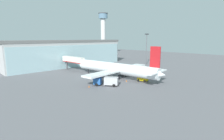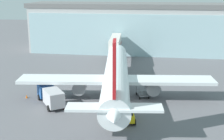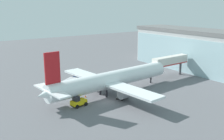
{
  "view_description": "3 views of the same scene",
  "coord_description": "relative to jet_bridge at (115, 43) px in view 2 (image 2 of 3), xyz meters",
  "views": [
    {
      "loc": [
        -48.86,
        -37.52,
        14.19
      ],
      "look_at": [
        -3.95,
        5.29,
        2.75
      ],
      "focal_mm": 28.0,
      "sensor_mm": 36.0,
      "label": 1
    },
    {
      "loc": [
        0.7,
        -44.56,
        17.39
      ],
      "look_at": [
        -4.6,
        5.77,
        3.83
      ],
      "focal_mm": 50.0,
      "sensor_mm": 36.0,
      "label": 2
    },
    {
      "loc": [
        44.13,
        -30.87,
        20.23
      ],
      "look_at": [
        -6.13,
        5.8,
        5.05
      ],
      "focal_mm": 42.0,
      "sensor_mm": 36.0,
      "label": 3
    }
  ],
  "objects": [
    {
      "name": "ground",
      "position": [
        6.01,
        -26.75,
        -4.74
      ],
      "size": [
        240.0,
        240.0,
        0.0
      ],
      "primitive_type": "plane",
      "color": "slate"
    },
    {
      "name": "terminal_building",
      "position": [
        6.01,
        13.3,
        1.83
      ],
      "size": [
        61.72,
        15.34,
        13.15
      ],
      "rotation": [
        0.0,
        0.0,
        -0.05
      ],
      "color": "#AEAEAE",
      "rests_on": "ground"
    },
    {
      "name": "jet_bridge",
      "position": [
        0.0,
        0.0,
        0.0
      ],
      "size": [
        2.66,
        13.16,
        6.13
      ],
      "rotation": [
        0.0,
        0.0,
        1.6
      ],
      "color": "silver",
      "rests_on": "ground"
    },
    {
      "name": "airplane",
      "position": [
        2.32,
        -23.27,
        -1.26
      ],
      "size": [
        31.04,
        37.26,
        11.72
      ],
      "rotation": [
        0.0,
        0.0,
        1.65
      ],
      "color": "white",
      "rests_on": "ground"
    },
    {
      "name": "catering_truck",
      "position": [
        -7.14,
        -28.04,
        -3.27
      ],
      "size": [
        5.89,
        7.29,
        2.65
      ],
      "rotation": [
        0.0,
        0.0,
        2.16
      ],
      "color": "#2659A5",
      "rests_on": "ground"
    },
    {
      "name": "baggage_cart",
      "position": [
        6.63,
        -23.01,
        -4.24
      ],
      "size": [
        2.3,
        3.13,
        1.5
      ],
      "rotation": [
        0.0,
        0.0,
        1.85
      ],
      "color": "slate",
      "rests_on": "ground"
    },
    {
      "name": "pushback_tug",
      "position": [
        4.66,
        -33.12,
        -3.77
      ],
      "size": [
        2.59,
        3.44,
        2.3
      ],
      "rotation": [
        0.0,
        0.0,
        1.72
      ],
      "color": "yellow",
      "rests_on": "ground"
    },
    {
      "name": "safety_cone_nose",
      "position": [
        0.83,
        -29.16,
        -4.46
      ],
      "size": [
        0.36,
        0.36,
        0.55
      ],
      "primitive_type": "cone",
      "color": "orange",
      "rests_on": "ground"
    },
    {
      "name": "safety_cone_wingtip",
      "position": [
        -11.95,
        -25.6,
        -4.46
      ],
      "size": [
        0.36,
        0.36,
        0.55
      ],
      "primitive_type": "cone",
      "color": "orange",
      "rests_on": "ground"
    }
  ]
}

